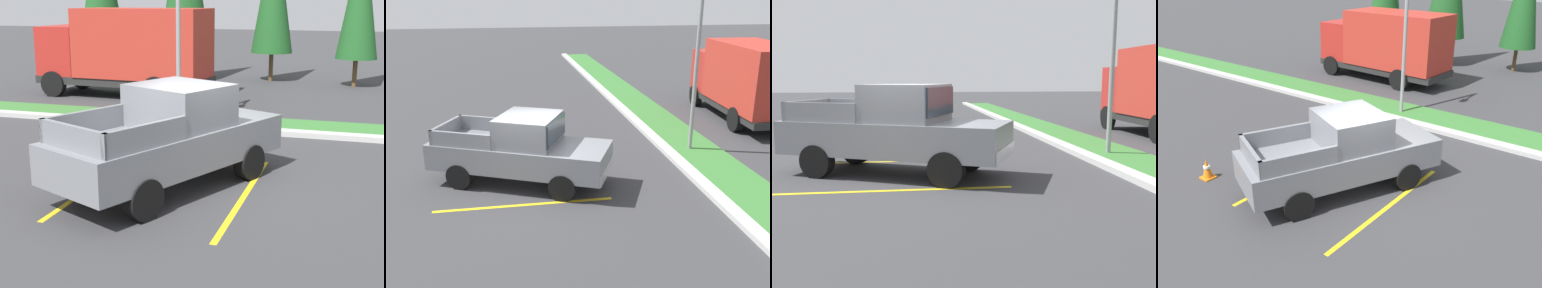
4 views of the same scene
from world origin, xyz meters
TOP-DOWN VIEW (x-y plane):
  - ground_plane at (0.00, 0.00)m, footprint 120.00×120.00m
  - parking_line_near at (-2.20, -0.26)m, footprint 0.12×4.80m
  - parking_line_far at (0.90, -0.26)m, footprint 0.12×4.80m
  - curb_strip at (0.00, 5.00)m, footprint 56.00×0.40m
  - grass_median at (0.00, 6.10)m, footprint 56.00×1.80m
  - pickup_truck_main at (-0.63, -0.22)m, footprint 3.89×5.53m
  - cargo_truck_distant at (-5.92, 9.80)m, footprint 6.91×2.79m
  - street_light at (-2.53, 5.73)m, footprint 0.24×1.49m
  - traffic_cone at (-3.96, -2.18)m, footprint 0.36×0.36m

SIDE VIEW (x-z plane):
  - ground_plane at x=0.00m, z-range 0.00..0.00m
  - parking_line_near at x=-2.20m, z-range 0.00..0.01m
  - parking_line_far at x=0.90m, z-range 0.00..0.01m
  - grass_median at x=0.00m, z-range 0.00..0.06m
  - curb_strip at x=0.00m, z-range 0.00..0.15m
  - traffic_cone at x=-3.96m, z-range -0.01..0.59m
  - pickup_truck_main at x=-0.63m, z-range -0.01..2.09m
  - cargo_truck_distant at x=-5.92m, z-range 0.15..3.55m
  - street_light at x=-2.53m, z-range 0.54..6.62m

